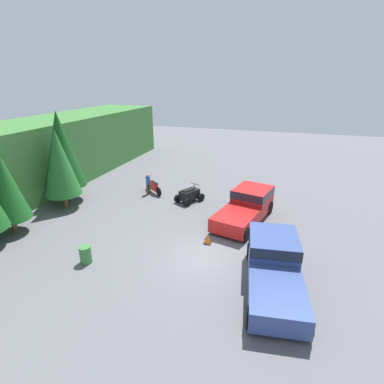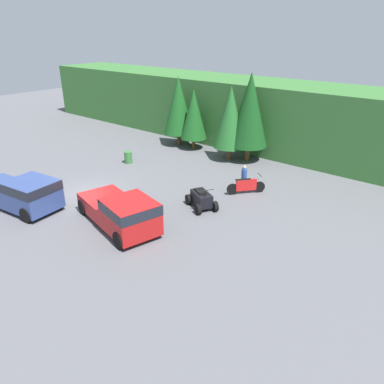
{
  "view_description": "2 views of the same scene",
  "coord_description": "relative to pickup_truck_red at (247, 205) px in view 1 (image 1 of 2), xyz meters",
  "views": [
    {
      "loc": [
        -12.8,
        -3.19,
        8.59
      ],
      "look_at": [
        6.22,
        2.84,
        0.95
      ],
      "focal_mm": 28.0,
      "sensor_mm": 36.0,
      "label": 1
    },
    {
      "loc": [
        18.41,
        -11.86,
        9.39
      ],
      "look_at": [
        6.22,
        2.84,
        0.95
      ],
      "focal_mm": 35.0,
      "sensor_mm": 36.0,
      "label": 2
    }
  ],
  "objects": [
    {
      "name": "pickup_truck_second",
      "position": [
        -6.13,
        -2.02,
        0.0
      ],
      "size": [
        5.86,
        2.96,
        1.82
      ],
      "rotation": [
        0.0,
        0.0,
        0.13
      ],
      "color": "#334784",
      "rests_on": "ground_plane"
    },
    {
      "name": "tree_right",
      "position": [
        -0.87,
        13.12,
        2.88
      ],
      "size": [
        2.88,
        2.88,
        6.54
      ],
      "color": "brown",
      "rests_on": "ground_plane"
    },
    {
      "name": "traffic_cone",
      "position": [
        -3.8,
        1.61,
        -0.71
      ],
      "size": [
        0.42,
        0.42,
        0.55
      ],
      "color": "black",
      "rests_on": "ground_plane"
    },
    {
      "name": "quad_atv",
      "position": [
        1.57,
        4.41,
        -0.46
      ],
      "size": [
        2.33,
        2.02,
        1.28
      ],
      "rotation": [
        0.0,
        0.0,
        -0.49
      ],
      "color": "black",
      "rests_on": "ground_plane"
    },
    {
      "name": "rider_person",
      "position": [
        2.11,
        7.98,
        -0.06
      ],
      "size": [
        0.48,
        0.48,
        1.66
      ],
      "rotation": [
        0.0,
        0.0,
        0.86
      ],
      "color": "brown",
      "rests_on": "ground_plane"
    },
    {
      "name": "steel_barrel",
      "position": [
        -7.39,
        6.88,
        -0.52
      ],
      "size": [
        0.58,
        0.58,
        0.88
      ],
      "color": "#387A38",
      "rests_on": "ground_plane"
    },
    {
      "name": "tree_mid_right",
      "position": [
        -2.06,
        12.42,
        2.31
      ],
      "size": [
        2.45,
        2.45,
        5.56
      ],
      "color": "brown",
      "rests_on": "ground_plane"
    },
    {
      "name": "pickup_truck_red",
      "position": [
        0.0,
        0.0,
        0.0
      ],
      "size": [
        5.78,
        3.43,
        1.82
      ],
      "rotation": [
        0.0,
        0.0,
        -0.24
      ],
      "color": "red",
      "rests_on": "ground_plane"
    },
    {
      "name": "dirt_bike",
      "position": [
        2.46,
        7.7,
        -0.47
      ],
      "size": [
        1.6,
        1.97,
        1.18
      ],
      "rotation": [
        0.0,
        0.0,
        0.9
      ],
      "color": "black",
      "rests_on": "ground_plane"
    },
    {
      "name": "ground_plane",
      "position": [
        -5.06,
        1.24,
        -0.96
      ],
      "size": [
        80.0,
        80.0,
        0.0
      ],
      "primitive_type": "plane",
      "color": "#5B5B60"
    },
    {
      "name": "tree_mid_left",
      "position": [
        -5.96,
        12.86,
        1.94
      ],
      "size": [
        2.17,
        2.17,
        4.94
      ],
      "color": "brown",
      "rests_on": "ground_plane"
    }
  ]
}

